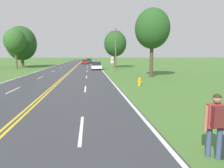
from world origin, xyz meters
TOP-DOWN VIEW (x-y plane):
  - hitchhiker_person at (6.45, 4.94)m, footprint 0.60×0.45m
  - fire_hydrant at (7.70, 17.83)m, footprint 0.43×0.27m
  - traffic_sign at (6.84, 32.24)m, footprint 0.60×0.10m
  - utility_pole_midground at (8.21, 38.19)m, footprint 1.80×0.24m
  - tree_left_verge at (-11.57, 43.09)m, footprint 4.28×4.28m
  - tree_behind_sign at (10.94, 24.66)m, footprint 4.27×4.27m
  - tree_mid_treeline at (-12.04, 48.44)m, footprint 6.66×6.66m
  - tree_right_cluster at (8.94, 44.29)m, footprint 4.87×4.87m
  - car_white_hatchback_approaching at (4.49, 37.84)m, footprint 1.86×3.78m
  - car_red_hatchback_mid_near at (1.97, 62.26)m, footprint 1.87×4.19m
  - car_dark_green_sedan_mid_far at (3.03, 69.77)m, footprint 1.98×4.65m

SIDE VIEW (x-z plane):
  - fire_hydrant at x=7.70m, z-range 0.01..0.74m
  - car_red_hatchback_mid_near at x=1.97m, z-range 0.06..1.41m
  - car_dark_green_sedan_mid_far at x=3.03m, z-range 0.03..1.54m
  - car_white_hatchback_approaching at x=4.49m, z-range 0.04..1.57m
  - hitchhiker_person at x=6.45m, z-range 0.20..1.98m
  - traffic_sign at x=6.84m, z-range 0.64..3.15m
  - utility_pole_midground at x=8.21m, z-range 0.15..7.92m
  - tree_right_cluster at x=8.94m, z-range 1.18..9.17m
  - tree_mid_treeline at x=-12.04m, z-range 0.75..9.95m
  - tree_left_verge at x=-11.57m, z-range 1.52..9.54m
  - tree_behind_sign at x=10.94m, z-range 1.73..10.15m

